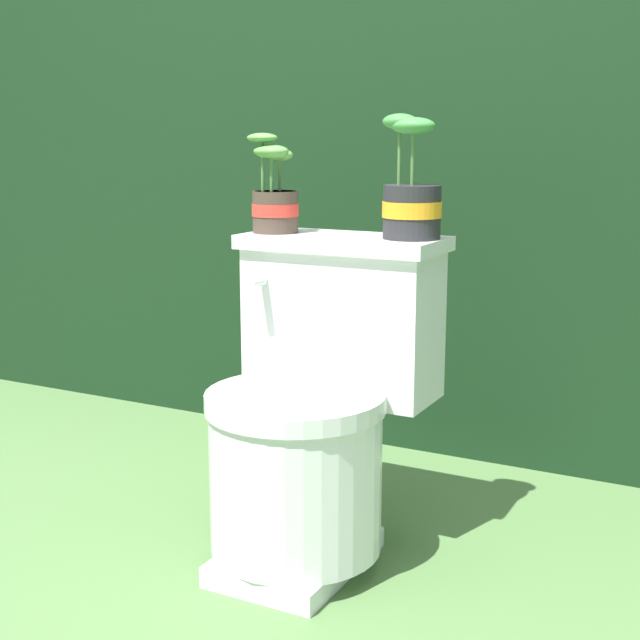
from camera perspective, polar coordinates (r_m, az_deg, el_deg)
The scene contains 5 objects.
ground_plane at distance 1.97m, azimuth -3.00°, elevation -14.48°, with size 12.00×12.00×0.00m, color #4C703D.
hedge_backdrop at distance 2.88m, azimuth 9.33°, elevation 9.55°, with size 3.42×0.97×1.54m.
toilet at distance 1.85m, azimuth -0.39°, elevation -6.04°, with size 0.43×0.49×0.66m.
potted_plant_left at distance 1.95m, azimuth -2.93°, elevation 7.73°, with size 0.10×0.10×0.21m.
potted_plant_midleft at distance 1.83m, azimuth 5.87°, elevation 7.72°, with size 0.12×0.12×0.25m.
Camera 1 is at (0.91, -1.52, 0.87)m, focal length 50.00 mm.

